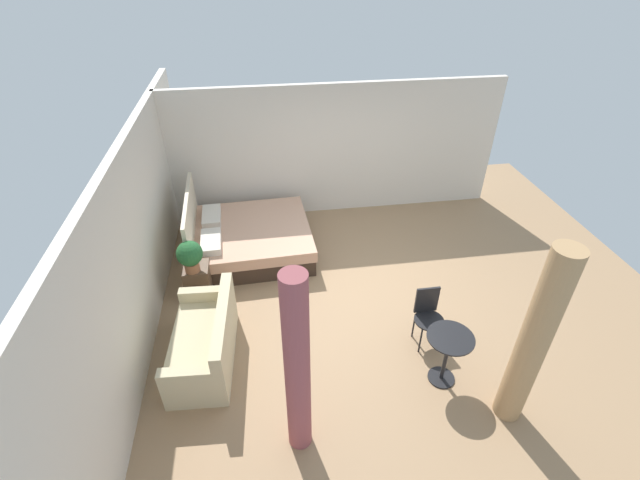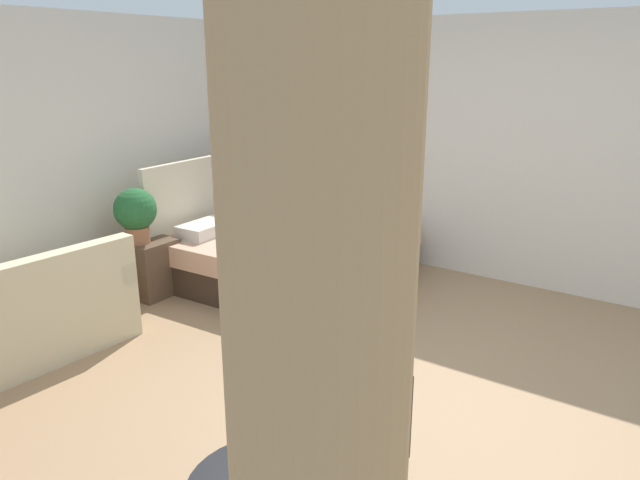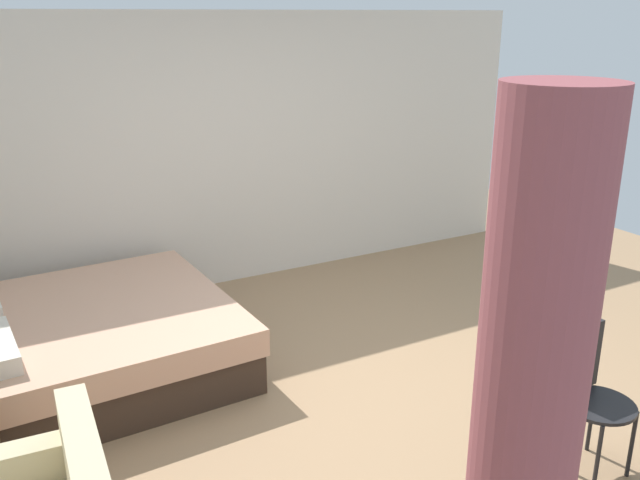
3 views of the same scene
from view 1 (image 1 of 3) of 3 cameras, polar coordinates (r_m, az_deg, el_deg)
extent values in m
cube|color=#9E7A56|center=(7.09, 5.56, -6.56)|extent=(8.22, 9.35, 0.02)
cube|color=silver|center=(6.39, -22.65, -0.20)|extent=(8.22, 0.12, 2.54)
cube|color=silver|center=(8.58, 2.04, 11.54)|extent=(0.12, 6.35, 2.54)
cube|color=#38281E|center=(7.90, -8.60, -0.46)|extent=(1.92, 2.00, 0.29)
cube|color=tan|center=(7.76, -8.75, 1.03)|extent=(1.96, 2.04, 0.20)
cube|color=beige|center=(7.71, -16.25, 1.45)|extent=(1.90, 0.14, 1.18)
cube|color=silver|center=(7.36, -13.98, -0.23)|extent=(0.68, 0.35, 0.12)
cube|color=silver|center=(8.05, -13.89, 3.02)|extent=(0.68, 0.35, 0.12)
cube|color=beige|center=(6.11, -14.90, -13.30)|extent=(1.58, 0.85, 0.44)
cube|color=beige|center=(5.76, -12.47, -10.49)|extent=(1.54, 0.23, 0.40)
cube|color=beige|center=(6.39, -14.50, -6.81)|extent=(0.19, 0.76, 0.18)
cube|color=beige|center=(5.44, -16.38, -16.55)|extent=(0.19, 0.76, 0.18)
cube|color=brown|center=(7.09, -15.54, -4.99)|extent=(0.43, 0.39, 0.53)
cylinder|color=#935B3D|center=(6.81, -16.26, -3.32)|extent=(0.22, 0.22, 0.15)
sphere|color=#235B2D|center=(6.67, -16.59, -1.70)|extent=(0.38, 0.38, 0.38)
cylinder|color=black|center=(6.08, 15.44, -16.83)|extent=(0.34, 0.34, 0.02)
cylinder|color=black|center=(5.81, 15.99, -14.62)|extent=(0.05, 0.05, 0.73)
cylinder|color=black|center=(5.53, 16.62, -12.05)|extent=(0.57, 0.57, 0.02)
cylinder|color=black|center=(6.15, 12.90, -12.63)|extent=(0.02, 0.02, 0.42)
cylinder|color=black|center=(6.24, 15.36, -12.21)|extent=(0.02, 0.02, 0.42)
cylinder|color=black|center=(6.33, 12.05, -10.81)|extent=(0.02, 0.02, 0.42)
cylinder|color=black|center=(6.42, 14.44, -10.44)|extent=(0.02, 0.02, 0.42)
cylinder|color=black|center=(6.13, 13.97, -10.08)|extent=(0.40, 0.40, 0.02)
cube|color=black|center=(6.10, 13.70, -7.55)|extent=(0.03, 0.32, 0.41)
cylinder|color=tan|center=(5.17, 25.98, -11.77)|extent=(0.31, 0.31, 2.38)
cylinder|color=#994C51|center=(4.44, -2.97, -16.48)|extent=(0.26, 0.26, 2.38)
camera|label=2|loc=(4.52, 38.80, -8.06)|focal=33.10mm
camera|label=3|loc=(2.94, -24.19, -16.13)|focal=38.06mm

